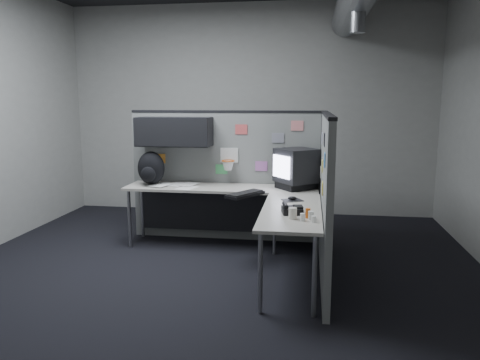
% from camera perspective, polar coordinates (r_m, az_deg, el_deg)
% --- Properties ---
extents(room, '(5.62, 5.62, 3.22)m').
position_cam_1_polar(room, '(4.45, 3.71, 14.10)').
color(room, black).
rests_on(room, ground).
extents(partition_back, '(2.44, 0.42, 1.63)m').
position_cam_1_polar(partition_back, '(5.83, -3.34, 2.23)').
color(partition_back, slate).
rests_on(partition_back, ground).
extents(partition_right, '(0.07, 2.23, 1.63)m').
position_cam_1_polar(partition_right, '(4.73, 10.34, -1.84)').
color(partition_right, slate).
rests_on(partition_right, ground).
extents(desk, '(2.31, 2.11, 0.73)m').
position_cam_1_polar(desk, '(5.31, -0.24, -2.70)').
color(desk, '#B0AB9E').
rests_on(desk, ground).
extents(monitor, '(0.58, 0.58, 0.47)m').
position_cam_1_polar(monitor, '(5.49, 6.92, 1.45)').
color(monitor, black).
rests_on(monitor, desk).
extents(keyboard, '(0.40, 0.50, 0.04)m').
position_cam_1_polar(keyboard, '(5.05, 0.64, -1.74)').
color(keyboard, black).
rests_on(keyboard, desk).
extents(mouse, '(0.25, 0.23, 0.04)m').
position_cam_1_polar(mouse, '(4.86, 6.40, -2.32)').
color(mouse, black).
rests_on(mouse, desk).
extents(phone, '(0.21, 0.23, 0.09)m').
position_cam_1_polar(phone, '(4.31, 6.32, -3.59)').
color(phone, black).
rests_on(phone, desk).
extents(bottles, '(0.14, 0.18, 0.09)m').
position_cam_1_polar(bottles, '(4.10, 8.36, -4.33)').
color(bottles, silver).
rests_on(bottles, desk).
extents(cup, '(0.09, 0.09, 0.10)m').
position_cam_1_polar(cup, '(4.11, 6.45, -4.06)').
color(cup, beige).
rests_on(cup, desk).
extents(papers, '(0.67, 0.51, 0.01)m').
position_cam_1_polar(papers, '(5.73, -8.03, -0.61)').
color(papers, white).
rests_on(papers, desk).
extents(backpack, '(0.39, 0.38, 0.41)m').
position_cam_1_polar(backpack, '(5.79, -10.81, 1.36)').
color(backpack, black).
rests_on(backpack, desk).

